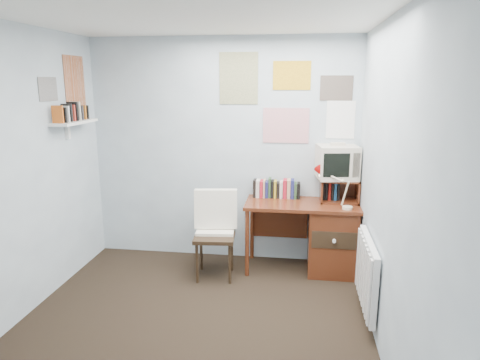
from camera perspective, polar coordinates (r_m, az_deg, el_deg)
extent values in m
plane|color=black|center=(3.67, -7.24, -20.49)|extent=(3.50, 3.50, 0.00)
cube|color=silver|center=(4.83, -2.29, 3.85)|extent=(3.00, 0.02, 2.50)
cube|color=silver|center=(3.11, 19.76, -2.12)|extent=(0.02, 3.50, 2.50)
cube|color=white|center=(3.10, -8.66, 21.75)|extent=(3.00, 3.50, 0.02)
cube|color=#612A16|center=(4.60, 8.27, -3.23)|extent=(1.20, 0.55, 0.03)
cube|color=#612A16|center=(4.74, 12.15, -7.77)|extent=(0.50, 0.50, 0.72)
cylinder|color=#612A16|center=(4.53, 0.95, -8.44)|extent=(0.04, 0.04, 0.72)
cylinder|color=#612A16|center=(4.97, 1.61, -6.47)|extent=(0.04, 0.04, 0.72)
cube|color=#612A16|center=(4.95, 5.23, -5.92)|extent=(0.64, 0.02, 0.30)
cube|color=black|center=(4.49, -3.40, -7.57)|extent=(0.49, 0.47, 0.88)
cube|color=#B30D0B|center=(4.42, 14.23, -1.47)|extent=(0.28, 0.25, 0.37)
cube|color=#612A16|center=(4.70, 13.09, -1.31)|extent=(0.40, 0.30, 0.25)
cube|color=beige|center=(4.65, 12.80, 2.56)|extent=(0.46, 0.43, 0.39)
cube|color=#612A16|center=(4.75, 5.42, -1.04)|extent=(0.60, 0.14, 0.22)
cube|color=white|center=(3.89, 16.59, -11.84)|extent=(0.09, 0.80, 0.60)
cube|color=white|center=(4.64, -21.23, 7.21)|extent=(0.20, 0.62, 0.24)
cube|color=white|center=(4.69, 6.23, 10.88)|extent=(1.20, 0.01, 0.90)
cube|color=white|center=(4.67, -22.65, 11.80)|extent=(0.01, 0.70, 0.60)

